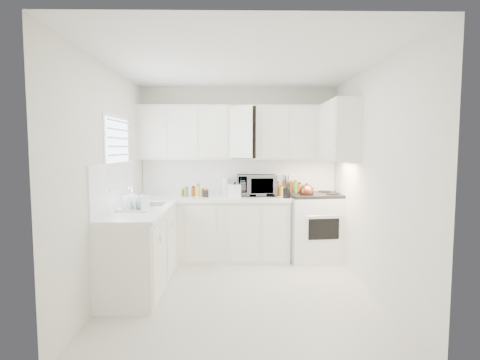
{
  "coord_description": "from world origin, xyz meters",
  "views": [
    {
      "loc": [
        -0.08,
        -4.22,
        1.67
      ],
      "look_at": [
        0.0,
        0.7,
        1.25
      ],
      "focal_mm": 28.02,
      "sensor_mm": 36.0,
      "label": 1
    }
  ],
  "objects_px": {
    "stove": "(316,217)",
    "rice_cooker": "(235,190)",
    "tea_kettle": "(306,190)",
    "microwave": "(257,183)",
    "dish_rack": "(135,202)",
    "utensil_crock": "(287,186)"
  },
  "relations": [
    {
      "from": "stove",
      "to": "rice_cooker",
      "type": "bearing_deg",
      "value": 174.58
    },
    {
      "from": "tea_kettle",
      "to": "stove",
      "type": "bearing_deg",
      "value": 24.38
    },
    {
      "from": "microwave",
      "to": "dish_rack",
      "type": "relative_size",
      "value": 1.53
    },
    {
      "from": "tea_kettle",
      "to": "rice_cooker",
      "type": "xyz_separation_m",
      "value": [
        -1.04,
        0.14,
        -0.0
      ]
    },
    {
      "from": "rice_cooker",
      "to": "dish_rack",
      "type": "xyz_separation_m",
      "value": [
        -1.15,
        -1.21,
        -0.01
      ]
    },
    {
      "from": "rice_cooker",
      "to": "microwave",
      "type": "bearing_deg",
      "value": 35.99
    },
    {
      "from": "tea_kettle",
      "to": "rice_cooker",
      "type": "height_order",
      "value": "tea_kettle"
    },
    {
      "from": "stove",
      "to": "tea_kettle",
      "type": "bearing_deg",
      "value": -144.84
    },
    {
      "from": "rice_cooker",
      "to": "utensil_crock",
      "type": "height_order",
      "value": "utensil_crock"
    },
    {
      "from": "microwave",
      "to": "utensil_crock",
      "type": "bearing_deg",
      "value": -37.9
    },
    {
      "from": "rice_cooker",
      "to": "utensil_crock",
      "type": "distance_m",
      "value": 0.77
    },
    {
      "from": "tea_kettle",
      "to": "microwave",
      "type": "bearing_deg",
      "value": 141.38
    },
    {
      "from": "stove",
      "to": "microwave",
      "type": "relative_size",
      "value": 2.23
    },
    {
      "from": "tea_kettle",
      "to": "microwave",
      "type": "xyz_separation_m",
      "value": [
        -0.71,
        0.28,
        0.08
      ]
    },
    {
      "from": "microwave",
      "to": "utensil_crock",
      "type": "relative_size",
      "value": 1.65
    },
    {
      "from": "microwave",
      "to": "rice_cooker",
      "type": "distance_m",
      "value": 0.37
    },
    {
      "from": "microwave",
      "to": "rice_cooker",
      "type": "relative_size",
      "value": 2.61
    },
    {
      "from": "rice_cooker",
      "to": "utensil_crock",
      "type": "relative_size",
      "value": 0.63
    },
    {
      "from": "dish_rack",
      "to": "utensil_crock",
      "type": "bearing_deg",
      "value": 36.11
    },
    {
      "from": "rice_cooker",
      "to": "dish_rack",
      "type": "height_order",
      "value": "rice_cooker"
    },
    {
      "from": "stove",
      "to": "tea_kettle",
      "type": "distance_m",
      "value": 0.49
    },
    {
      "from": "utensil_crock",
      "to": "stove",
      "type": "bearing_deg",
      "value": 19.98
    }
  ]
}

